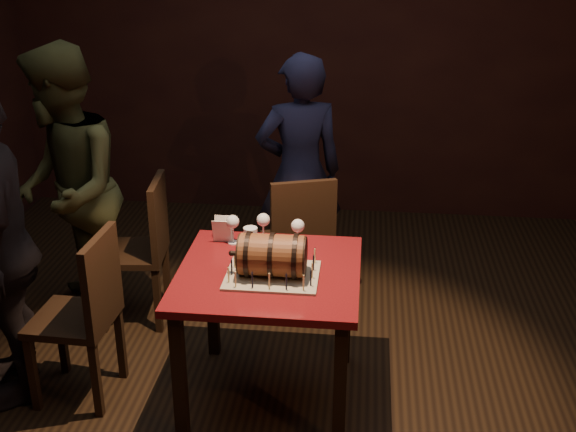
{
  "coord_description": "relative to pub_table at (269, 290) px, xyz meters",
  "views": [
    {
      "loc": [
        0.41,
        -3.34,
        2.38
      ],
      "look_at": [
        0.03,
        0.05,
        0.95
      ],
      "focal_mm": 45.0,
      "sensor_mm": 36.0,
      "label": 1
    }
  ],
  "objects": [
    {
      "name": "room_shell",
      "position": [
        0.04,
        0.18,
        0.76
      ],
      "size": [
        5.04,
        5.04,
        2.8
      ],
      "color": "black",
      "rests_on": "ground"
    },
    {
      "name": "pub_table",
      "position": [
        0.0,
        0.0,
        0.0
      ],
      "size": [
        0.9,
        0.9,
        0.75
      ],
      "color": "#500D12",
      "rests_on": "ground"
    },
    {
      "name": "cake_board",
      "position": [
        0.03,
        -0.06,
        0.12
      ],
      "size": [
        0.45,
        0.35,
        0.01
      ],
      "primitive_type": "cube",
      "color": "gray",
      "rests_on": "pub_table"
    },
    {
      "name": "barrel_cake",
      "position": [
        0.03,
        -0.06,
        0.22
      ],
      "size": [
        0.38,
        0.22,
        0.22
      ],
      "color": "brown",
      "rests_on": "cake_board"
    },
    {
      "name": "birthday_candles",
      "position": [
        0.03,
        -0.06,
        0.16
      ],
      "size": [
        0.4,
        0.3,
        0.09
      ],
      "color": "#FDEA97",
      "rests_on": "cake_board"
    },
    {
      "name": "wine_glass_left",
      "position": [
        -0.23,
        0.3,
        0.23
      ],
      "size": [
        0.07,
        0.07,
        0.16
      ],
      "color": "silver",
      "rests_on": "pub_table"
    },
    {
      "name": "wine_glass_mid",
      "position": [
        -0.08,
        0.34,
        0.23
      ],
      "size": [
        0.07,
        0.07,
        0.16
      ],
      "color": "silver",
      "rests_on": "pub_table"
    },
    {
      "name": "wine_glass_right",
      "position": [
        0.12,
        0.28,
        0.23
      ],
      "size": [
        0.07,
        0.07,
        0.16
      ],
      "color": "silver",
      "rests_on": "pub_table"
    },
    {
      "name": "pint_of_ale",
      "position": [
        -0.12,
        0.17,
        0.18
      ],
      "size": [
        0.07,
        0.07,
        0.15
      ],
      "color": "silver",
      "rests_on": "pub_table"
    },
    {
      "name": "menu_card",
      "position": [
        -0.29,
        0.32,
        0.17
      ],
      "size": [
        0.1,
        0.05,
        0.13
      ],
      "primitive_type": null,
      "color": "white",
      "rests_on": "pub_table"
    },
    {
      "name": "chair_back",
      "position": [
        0.07,
        0.91,
        -0.12
      ],
      "size": [
        0.51,
        0.51,
        0.93
      ],
      "color": "black",
      "rests_on": "ground"
    },
    {
      "name": "chair_left_rear",
      "position": [
        -0.87,
        0.73,
        -0.12
      ],
      "size": [
        0.44,
        0.44,
        0.93
      ],
      "color": "black",
      "rests_on": "ground"
    },
    {
      "name": "chair_left_front",
      "position": [
        -0.93,
        -0.08,
        -0.12
      ],
      "size": [
        0.42,
        0.42,
        0.93
      ],
      "color": "black",
      "rests_on": "ground"
    },
    {
      "name": "person_back",
      "position": [
        0.02,
        1.33,
        0.16
      ],
      "size": [
        0.67,
        0.54,
        1.59
      ],
      "primitive_type": "imported",
      "rotation": [
        0.0,
        0.0,
        3.44
      ],
      "color": "#1B1C36",
      "rests_on": "ground"
    },
    {
      "name": "person_left_rear",
      "position": [
        -1.29,
        0.64,
        0.23
      ],
      "size": [
        0.91,
        1.02,
        1.73
      ],
      "primitive_type": "imported",
      "rotation": [
        0.0,
        0.0,
        -1.21
      ],
      "color": "#414321",
      "rests_on": "ground"
    }
  ]
}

